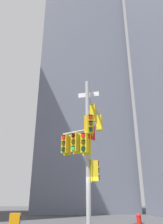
{
  "coord_description": "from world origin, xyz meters",
  "views": [
    {
      "loc": [
        -1.69,
        -11.14,
        1.41
      ],
      "look_at": [
        -0.29,
        0.42,
        6.14
      ],
      "focal_mm": 35.2,
      "sensor_mm": 36.0,
      "label": 1
    }
  ],
  "objects": [
    {
      "name": "building_mid_block",
      "position": [
        2.06,
        21.15,
        17.74
      ],
      "size": [
        12.57,
        12.57,
        35.48
      ],
      "primitive_type": "cube",
      "color": "slate",
      "rests_on": "ground"
    },
    {
      "name": "signal_pole_assembly",
      "position": [
        0.02,
        0.48,
        4.55
      ],
      "size": [
        2.85,
        3.58,
        7.89
      ],
      "color": "#9EA0A3",
      "rests_on": "ground"
    },
    {
      "name": "fire_hydrant",
      "position": [
        2.38,
        -0.09,
        0.46
      ],
      "size": [
        0.33,
        0.23,
        0.87
      ],
      "color": "red",
      "rests_on": "ground"
    }
  ]
}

